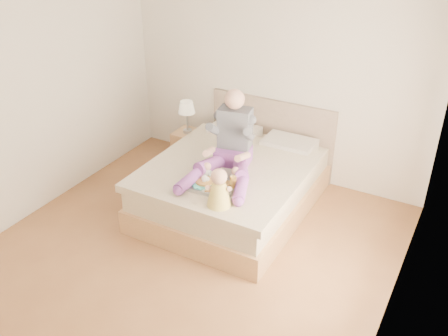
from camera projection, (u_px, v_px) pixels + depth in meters
The scene contains 7 objects.
room at pixel (189, 123), 4.43m from camera, with size 4.02×4.22×2.71m.
bed at pixel (236, 181), 5.87m from camera, with size 1.70×2.18×1.00m.
nightstand at pixel (190, 149), 6.77m from camera, with size 0.41×0.37×0.49m.
lamp at pixel (187, 109), 6.48m from camera, with size 0.22×0.22×0.44m.
adult at pixel (230, 147), 5.43m from camera, with size 0.76×1.13×0.89m.
tray at pixel (213, 184), 5.19m from camera, with size 0.52×0.42×0.14m.
baby at pixel (219, 190), 4.83m from camera, with size 0.29×0.36×0.40m.
Camera 1 is at (2.33, -3.39, 3.32)m, focal length 40.00 mm.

